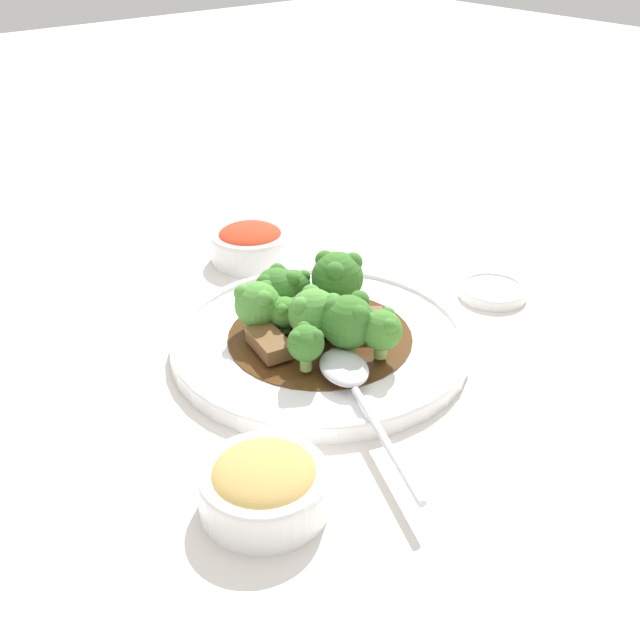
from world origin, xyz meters
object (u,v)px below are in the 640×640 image
object	(u,v)px
serving_spoon	(350,378)
side_bowl_appetizer	(264,485)
beef_strip_0	(269,343)
broccoli_floret_0	(306,343)
broccoli_floret_1	(293,286)
beef_strip_2	(313,320)
broccoli_floret_8	(258,303)
broccoli_floret_5	(382,330)
broccoli_floret_7	(337,276)
broccoli_floret_4	(285,312)
sauce_dish	(493,291)
broccoli_floret_6	(276,288)
side_bowl_kimchi	(250,243)
beef_strip_1	(351,321)
broccoli_floret_2	(351,319)
broccoli_floret_3	(314,313)
main_plate	(320,341)

from	to	relation	value
serving_spoon	side_bowl_appetizer	bearing A→B (deg)	23.21
beef_strip_0	broccoli_floret_0	xyz separation A→B (m)	(-0.01, 0.05, 0.02)
broccoli_floret_1	serving_spoon	bearing A→B (deg)	71.38
beef_strip_2	broccoli_floret_8	bearing A→B (deg)	-32.11
broccoli_floret_5	broccoli_floret_0	bearing A→B (deg)	-22.52
serving_spoon	broccoli_floret_8	bearing A→B (deg)	-87.60
broccoli_floret_0	broccoli_floret_7	bearing A→B (deg)	-144.71
beef_strip_2	broccoli_floret_4	world-z (taller)	broccoli_floret_4
broccoli_floret_8	sauce_dish	distance (m)	0.28
broccoli_floret_6	side_bowl_kimchi	bearing A→B (deg)	-115.81
beef_strip_1	side_bowl_kimchi	xyz separation A→B (m)	(-0.03, -0.22, -0.00)
side_bowl_appetizer	serving_spoon	bearing A→B (deg)	-156.79
beef_strip_1	serving_spoon	size ratio (longest dim) A/B	0.36
beef_strip_1	beef_strip_2	bearing A→B (deg)	-51.02
side_bowl_kimchi	broccoli_floret_2	bearing A→B (deg)	76.61
broccoli_floret_2	broccoli_floret_8	bearing A→B (deg)	-63.43
broccoli_floret_5	serving_spoon	world-z (taller)	broccoli_floret_5
broccoli_floret_2	serving_spoon	distance (m)	0.06
broccoli_floret_5	broccoli_floret_6	distance (m)	0.13
broccoli_floret_3	sauce_dish	world-z (taller)	broccoli_floret_3
beef_strip_1	broccoli_floret_4	world-z (taller)	broccoli_floret_4
broccoli_floret_8	side_bowl_appetizer	distance (m)	0.23
broccoli_floret_0	serving_spoon	world-z (taller)	broccoli_floret_0
beef_strip_0	broccoli_floret_7	distance (m)	0.11
broccoli_floret_5	broccoli_floret_7	distance (m)	0.10
broccoli_floret_7	side_bowl_kimchi	bearing A→B (deg)	-95.80
beef_strip_2	broccoli_floret_6	size ratio (longest dim) A/B	1.10
broccoli_floret_1	broccoli_floret_2	size ratio (longest dim) A/B	0.71
beef_strip_1	side_bowl_kimchi	distance (m)	0.23
side_bowl_appetizer	broccoli_floret_5	bearing A→B (deg)	-158.65
beef_strip_0	side_bowl_kimchi	world-z (taller)	side_bowl_kimchi
main_plate	broccoli_floret_4	size ratio (longest dim) A/B	7.92
beef_strip_2	broccoli_floret_7	size ratio (longest dim) A/B	0.90
broccoli_floret_2	broccoli_floret_3	distance (m)	0.04
broccoli_floret_3	broccoli_floret_4	xyz separation A→B (m)	(0.01, -0.03, -0.01)
broccoli_floret_3	broccoli_floret_5	size ratio (longest dim) A/B	1.12
beef_strip_0	broccoli_floret_4	xyz separation A→B (m)	(-0.03, -0.02, 0.01)
main_plate	side_bowl_kimchi	xyz separation A→B (m)	(-0.06, -0.21, 0.01)
side_bowl_appetizer	main_plate	bearing A→B (deg)	-140.25
main_plate	sauce_dish	xyz separation A→B (m)	(-0.22, 0.04, -0.00)
beef_strip_2	broccoli_floret_0	distance (m)	0.09
beef_strip_0	beef_strip_1	world-z (taller)	same
beef_strip_2	side_bowl_kimchi	distance (m)	0.20
main_plate	broccoli_floret_6	distance (m)	0.07
broccoli_floret_3	side_bowl_kimchi	bearing A→B (deg)	-109.44
broccoli_floret_1	sauce_dish	xyz separation A→B (m)	(-0.21, 0.10, -0.04)
beef_strip_1	broccoli_floret_3	bearing A→B (deg)	-7.09
broccoli_floret_8	sauce_dish	size ratio (longest dim) A/B	0.65
broccoli_floret_2	broccoli_floret_6	bearing A→B (deg)	-81.40
broccoli_floret_4	broccoli_floret_5	bearing A→B (deg)	114.14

